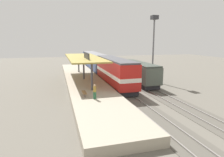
% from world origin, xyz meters
% --- Properties ---
extents(ground_plane, '(120.00, 120.00, 0.00)m').
position_xyz_m(ground_plane, '(2.00, 0.00, 0.00)').
color(ground_plane, '#666056').
extents(track_near, '(3.20, 110.00, 0.16)m').
position_xyz_m(track_near, '(0.00, 0.00, 0.03)').
color(track_near, '#565249').
rests_on(track_near, ground).
extents(track_far, '(3.20, 110.00, 0.16)m').
position_xyz_m(track_far, '(4.60, 0.00, 0.03)').
color(track_far, '#565249').
rests_on(track_far, ground).
extents(platform, '(6.00, 44.00, 0.90)m').
position_xyz_m(platform, '(-4.60, 0.00, 0.45)').
color(platform, '#A89E89').
rests_on(platform, ground).
extents(station_canopy, '(5.20, 18.00, 4.70)m').
position_xyz_m(station_canopy, '(-4.60, -0.09, 4.53)').
color(station_canopy, '#47474C').
rests_on(station_canopy, platform).
extents(platform_bench, '(0.44, 1.70, 0.50)m').
position_xyz_m(platform_bench, '(-6.00, -10.52, 1.34)').
color(platform_bench, '#333338').
rests_on(platform_bench, platform).
extents(locomotive, '(2.93, 14.43, 4.44)m').
position_xyz_m(locomotive, '(0.00, -3.11, 2.41)').
color(locomotive, '#28282D').
rests_on(locomotive, track_near).
extents(passenger_carriage_single, '(2.90, 20.00, 4.24)m').
position_xyz_m(passenger_carriage_single, '(0.00, 14.89, 2.31)').
color(passenger_carriage_single, '#28282D').
rests_on(passenger_carriage_single, track_near).
extents(freight_car, '(2.80, 12.00, 3.54)m').
position_xyz_m(freight_car, '(4.60, -1.89, 1.97)').
color(freight_car, '#28282D').
rests_on(freight_car, track_far).
extents(light_mast, '(1.10, 1.10, 11.70)m').
position_xyz_m(light_mast, '(7.80, -1.03, 8.40)').
color(light_mast, slate).
rests_on(light_mast, ground).
extents(person_waiting, '(0.34, 0.34, 1.71)m').
position_xyz_m(person_waiting, '(-5.01, -12.00, 1.85)').
color(person_waiting, '#23603D').
rests_on(person_waiting, platform).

